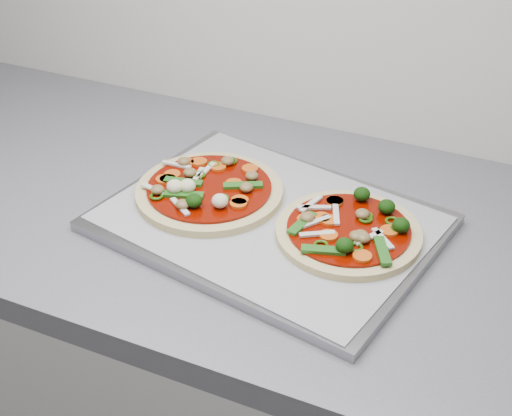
% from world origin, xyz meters
% --- Properties ---
extents(countertop, '(3.60, 0.60, 0.04)m').
position_xyz_m(countertop, '(0.00, 1.30, 0.88)').
color(countertop, slate).
rests_on(countertop, base_cabinet).
extents(baking_tray, '(0.51, 0.41, 0.01)m').
position_xyz_m(baking_tray, '(-0.01, 1.28, 0.91)').
color(baking_tray, gray).
rests_on(baking_tray, countertop).
extents(parchment, '(0.49, 0.40, 0.00)m').
position_xyz_m(parchment, '(-0.01, 1.28, 0.92)').
color(parchment, '#A2A2A8').
rests_on(parchment, baking_tray).
extents(pizza_left, '(0.29, 0.29, 0.04)m').
position_xyz_m(pizza_left, '(-0.11, 1.29, 0.93)').
color(pizza_left, tan).
rests_on(pizza_left, parchment).
extents(pizza_right, '(0.25, 0.25, 0.03)m').
position_xyz_m(pizza_right, '(0.11, 1.28, 0.93)').
color(pizza_right, tan).
rests_on(pizza_right, parchment).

